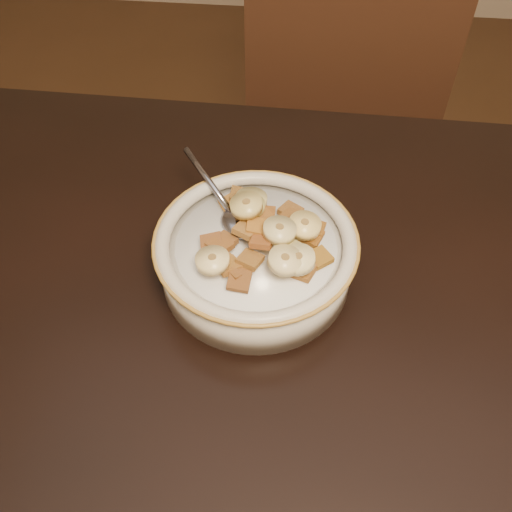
# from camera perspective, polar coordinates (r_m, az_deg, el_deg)

# --- Properties ---
(table) EXTENTS (1.42, 0.93, 0.04)m
(table) POSITION_cam_1_polar(r_m,az_deg,el_deg) (0.53, 14.17, -18.36)
(table) COLOR black
(table) RESTS_ON floor
(chair) EXTENTS (0.42, 0.42, 0.89)m
(chair) POSITION_cam_1_polar(r_m,az_deg,el_deg) (1.11, 8.28, 5.77)
(chair) COLOR #341D11
(chair) RESTS_ON floor
(cereal_bowl) EXTENTS (0.19, 0.19, 0.05)m
(cereal_bowl) POSITION_cam_1_polar(r_m,az_deg,el_deg) (0.57, -0.00, -0.47)
(cereal_bowl) COLOR silver
(cereal_bowl) RESTS_ON table
(milk) EXTENTS (0.16, 0.16, 0.00)m
(milk) POSITION_cam_1_polar(r_m,az_deg,el_deg) (0.55, -0.00, 1.04)
(milk) COLOR white
(milk) RESTS_ON cereal_bowl
(spoon) EXTENTS (0.06, 0.06, 0.01)m
(spoon) POSITION_cam_1_polar(r_m,az_deg,el_deg) (0.57, -1.67, 3.28)
(spoon) COLOR gray
(spoon) RESTS_ON cereal_bowl
(cereal_square_0) EXTENTS (0.02, 0.02, 0.01)m
(cereal_square_0) POSITION_cam_1_polar(r_m,az_deg,el_deg) (0.56, 5.83, 2.79)
(cereal_square_0) COLOR brown
(cereal_square_0) RESTS_ON milk
(cereal_square_1) EXTENTS (0.02, 0.02, 0.01)m
(cereal_square_1) POSITION_cam_1_polar(r_m,az_deg,el_deg) (0.56, -1.18, 4.57)
(cereal_square_1) COLOR brown
(cereal_square_1) RESTS_ON milk
(cereal_square_2) EXTENTS (0.02, 0.02, 0.01)m
(cereal_square_2) POSITION_cam_1_polar(r_m,az_deg,el_deg) (0.56, 0.90, 4.24)
(cereal_square_2) COLOR #9A541E
(cereal_square_2) RESTS_ON milk
(cereal_square_3) EXTENTS (0.02, 0.02, 0.01)m
(cereal_square_3) POSITION_cam_1_polar(r_m,az_deg,el_deg) (0.51, -1.68, -2.48)
(cereal_square_3) COLOR brown
(cereal_square_3) RESTS_ON milk
(cereal_square_4) EXTENTS (0.03, 0.03, 0.01)m
(cereal_square_4) POSITION_cam_1_polar(r_m,az_deg,el_deg) (0.58, -2.57, 5.23)
(cereal_square_4) COLOR #905C1C
(cereal_square_4) RESTS_ON milk
(cereal_square_5) EXTENTS (0.02, 0.02, 0.01)m
(cereal_square_5) POSITION_cam_1_polar(r_m,az_deg,el_deg) (0.54, -4.49, 1.34)
(cereal_square_5) COLOR brown
(cereal_square_5) RESTS_ON milk
(cereal_square_6) EXTENTS (0.03, 0.03, 0.01)m
(cereal_square_6) POSITION_cam_1_polar(r_m,az_deg,el_deg) (0.53, -1.01, 2.64)
(cereal_square_6) COLOR olive
(cereal_square_6) RESTS_ON milk
(cereal_square_7) EXTENTS (0.03, 0.03, 0.01)m
(cereal_square_7) POSITION_cam_1_polar(r_m,az_deg,el_deg) (0.52, -0.60, -0.36)
(cereal_square_7) COLOR brown
(cereal_square_7) RESTS_ON milk
(cereal_square_8) EXTENTS (0.03, 0.03, 0.01)m
(cereal_square_8) POSITION_cam_1_polar(r_m,az_deg,el_deg) (0.58, 3.48, 4.53)
(cereal_square_8) COLOR brown
(cereal_square_8) RESTS_ON milk
(cereal_square_9) EXTENTS (0.03, 0.03, 0.01)m
(cereal_square_9) POSITION_cam_1_polar(r_m,az_deg,el_deg) (0.53, -3.63, 1.05)
(cereal_square_9) COLOR brown
(cereal_square_9) RESTS_ON milk
(cereal_square_10) EXTENTS (0.03, 0.03, 0.01)m
(cereal_square_10) POSITION_cam_1_polar(r_m,az_deg,el_deg) (0.52, -1.92, -1.38)
(cereal_square_10) COLOR brown
(cereal_square_10) RESTS_ON milk
(cereal_square_11) EXTENTS (0.03, 0.03, 0.01)m
(cereal_square_11) POSITION_cam_1_polar(r_m,az_deg,el_deg) (0.53, 4.76, -1.48)
(cereal_square_11) COLOR brown
(cereal_square_11) RESTS_ON milk
(cereal_square_12) EXTENTS (0.03, 0.03, 0.01)m
(cereal_square_12) POSITION_cam_1_polar(r_m,az_deg,el_deg) (0.55, 3.45, 2.91)
(cereal_square_12) COLOR brown
(cereal_square_12) RESTS_ON milk
(cereal_square_13) EXTENTS (0.03, 0.03, 0.01)m
(cereal_square_13) POSITION_cam_1_polar(r_m,az_deg,el_deg) (0.56, -0.78, 4.50)
(cereal_square_13) COLOR brown
(cereal_square_13) RESTS_ON milk
(cereal_square_14) EXTENTS (0.03, 0.03, 0.01)m
(cereal_square_14) POSITION_cam_1_polar(r_m,az_deg,el_deg) (0.54, 6.36, -0.16)
(cereal_square_14) COLOR brown
(cereal_square_14) RESTS_ON milk
(cereal_square_15) EXTENTS (0.03, 0.03, 0.01)m
(cereal_square_15) POSITION_cam_1_polar(r_m,az_deg,el_deg) (0.55, 5.55, 1.97)
(cereal_square_15) COLOR brown
(cereal_square_15) RESTS_ON milk
(cereal_square_16) EXTENTS (0.02, 0.03, 0.01)m
(cereal_square_16) POSITION_cam_1_polar(r_m,az_deg,el_deg) (0.58, -0.99, 5.34)
(cereal_square_16) COLOR brown
(cereal_square_16) RESTS_ON milk
(cereal_square_17) EXTENTS (0.02, 0.02, 0.01)m
(cereal_square_17) POSITION_cam_1_polar(r_m,az_deg,el_deg) (0.52, 0.64, 1.56)
(cereal_square_17) COLOR brown
(cereal_square_17) RESTS_ON milk
(cereal_square_18) EXTENTS (0.03, 0.03, 0.01)m
(cereal_square_18) POSITION_cam_1_polar(r_m,az_deg,el_deg) (0.52, -2.79, -0.98)
(cereal_square_18) COLOR brown
(cereal_square_18) RESTS_ON milk
(cereal_square_19) EXTENTS (0.02, 0.02, 0.01)m
(cereal_square_19) POSITION_cam_1_polar(r_m,az_deg,el_deg) (0.59, -1.64, 6.08)
(cereal_square_19) COLOR brown
(cereal_square_19) RESTS_ON milk
(cereal_square_20) EXTENTS (0.03, 0.03, 0.01)m
(cereal_square_20) POSITION_cam_1_polar(r_m,az_deg,el_deg) (0.52, -3.07, -0.62)
(cereal_square_20) COLOR #965D1B
(cereal_square_20) RESTS_ON milk
(cereal_square_21) EXTENTS (0.03, 0.03, 0.01)m
(cereal_square_21) POSITION_cam_1_polar(r_m,az_deg,el_deg) (0.54, -3.23, 1.49)
(cereal_square_21) COLOR brown
(cereal_square_21) RESTS_ON milk
(cereal_square_22) EXTENTS (0.03, 0.03, 0.01)m
(cereal_square_22) POSITION_cam_1_polar(r_m,az_deg,el_deg) (0.56, 3.69, 3.92)
(cereal_square_22) COLOR brown
(cereal_square_22) RESTS_ON milk
(cereal_square_23) EXTENTS (0.03, 0.03, 0.01)m
(cereal_square_23) POSITION_cam_1_polar(r_m,az_deg,el_deg) (0.55, 0.42, 4.06)
(cereal_square_23) COLOR brown
(cereal_square_23) RESTS_ON milk
(cereal_square_24) EXTENTS (0.02, 0.02, 0.01)m
(cereal_square_24) POSITION_cam_1_polar(r_m,az_deg,el_deg) (0.53, 0.08, 2.93)
(cereal_square_24) COLOR #915F1F
(cereal_square_24) RESTS_ON milk
(banana_slice_0) EXTENTS (0.03, 0.03, 0.01)m
(banana_slice_0) POSITION_cam_1_polar(r_m,az_deg,el_deg) (0.55, -0.72, 5.03)
(banana_slice_0) COLOR #CAC26C
(banana_slice_0) RESTS_ON milk
(banana_slice_1) EXTENTS (0.03, 0.03, 0.01)m
(banana_slice_1) POSITION_cam_1_polar(r_m,az_deg,el_deg) (0.52, 2.38, 2.59)
(banana_slice_1) COLOR #F4DC95
(banana_slice_1) RESTS_ON milk
(banana_slice_2) EXTENTS (0.04, 0.04, 0.01)m
(banana_slice_2) POSITION_cam_1_polar(r_m,az_deg,el_deg) (0.51, 4.23, -0.35)
(banana_slice_2) COLOR beige
(banana_slice_2) RESTS_ON milk
(banana_slice_3) EXTENTS (0.04, 0.04, 0.01)m
(banana_slice_3) POSITION_cam_1_polar(r_m,az_deg,el_deg) (0.52, 3.35, 0.13)
(banana_slice_3) COLOR beige
(banana_slice_3) RESTS_ON milk
(banana_slice_4) EXTENTS (0.03, 0.03, 0.01)m
(banana_slice_4) POSITION_cam_1_polar(r_m,az_deg,el_deg) (0.51, -4.38, -0.45)
(banana_slice_4) COLOR #FADD9F
(banana_slice_4) RESTS_ON milk
(banana_slice_5) EXTENTS (0.04, 0.04, 0.01)m
(banana_slice_5) POSITION_cam_1_polar(r_m,az_deg,el_deg) (0.54, -0.97, 5.10)
(banana_slice_5) COLOR #DACA6A
(banana_slice_5) RESTS_ON milk
(banana_slice_6) EXTENTS (0.04, 0.04, 0.01)m
(banana_slice_6) POSITION_cam_1_polar(r_m,az_deg,el_deg) (0.56, -0.46, 5.66)
(banana_slice_6) COLOR #DFC970
(banana_slice_6) RESTS_ON milk
(banana_slice_7) EXTENTS (0.03, 0.03, 0.01)m
(banana_slice_7) POSITION_cam_1_polar(r_m,az_deg,el_deg) (0.54, 4.89, 3.07)
(banana_slice_7) COLOR #FFE780
(banana_slice_7) RESTS_ON milk
(banana_slice_8) EXTENTS (0.04, 0.04, 0.01)m
(banana_slice_8) POSITION_cam_1_polar(r_m,az_deg,el_deg) (0.51, 2.93, -0.45)
(banana_slice_8) COLOR #EAD38C
(banana_slice_8) RESTS_ON milk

